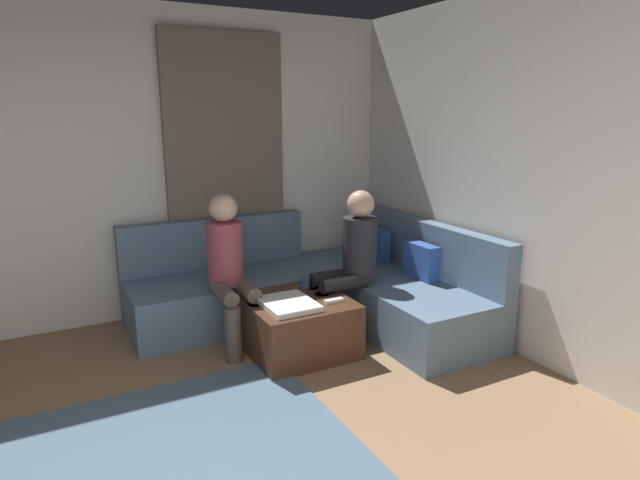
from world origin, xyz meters
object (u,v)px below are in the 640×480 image
(game_remote, at_px, (334,301))
(person_on_couch_back, at_px, (350,257))
(coffee_mug, at_px, (305,282))
(person_on_couch_side, at_px, (229,265))
(ottoman, at_px, (297,325))
(sectional_couch, at_px, (321,289))

(game_remote, height_order, person_on_couch_back, person_on_couch_back)
(person_on_couch_back, bearing_deg, coffee_mug, 72.76)
(game_remote, distance_m, person_on_couch_side, 0.86)
(person_on_couch_back, distance_m, person_on_couch_side, 0.97)
(ottoman, relative_size, game_remote, 5.07)
(person_on_couch_side, bearing_deg, person_on_couch_back, 165.21)
(ottoman, distance_m, coffee_mug, 0.38)
(ottoman, bearing_deg, sectional_couch, 136.81)
(sectional_couch, bearing_deg, person_on_couch_side, -80.48)
(ottoman, distance_m, person_on_couch_side, 0.70)
(ottoman, relative_size, person_on_couch_side, 0.63)
(person_on_couch_back, bearing_deg, person_on_couch_side, 75.21)
(sectional_couch, xyz_separation_m, person_on_couch_back, (0.39, 0.06, 0.38))
(ottoman, distance_m, person_on_couch_back, 0.70)
(ottoman, bearing_deg, person_on_couch_back, 101.85)
(sectional_couch, height_order, game_remote, sectional_couch)
(game_remote, bearing_deg, coffee_mug, -174.29)
(game_remote, xyz_separation_m, person_on_couch_back, (-0.29, 0.31, 0.23))
(person_on_couch_side, bearing_deg, coffee_mug, 166.70)
(ottoman, relative_size, coffee_mug, 8.00)
(sectional_couch, distance_m, person_on_couch_side, 0.97)
(ottoman, bearing_deg, coffee_mug, 140.71)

